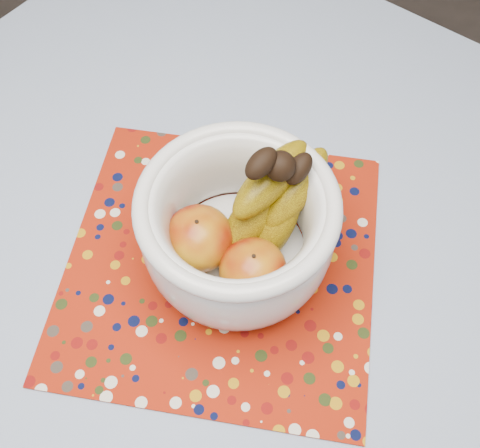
{
  "coord_description": "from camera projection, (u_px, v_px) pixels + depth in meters",
  "views": [
    {
      "loc": [
        0.2,
        -0.22,
        1.45
      ],
      "look_at": [
        -0.01,
        0.06,
        0.85
      ],
      "focal_mm": 42.0,
      "sensor_mm": 36.0,
      "label": 1
    }
  ],
  "objects": [
    {
      "name": "table",
      "position": [
        220.0,
        319.0,
        0.82
      ],
      "size": [
        1.2,
        1.2,
        0.75
      ],
      "color": "brown",
      "rests_on": "ground"
    },
    {
      "name": "tablecloth",
      "position": [
        218.0,
        298.0,
        0.75
      ],
      "size": [
        1.32,
        1.32,
        0.01
      ],
      "primitive_type": "cube",
      "color": "slate",
      "rests_on": "table"
    },
    {
      "name": "placemat",
      "position": [
        221.0,
        262.0,
        0.77
      ],
      "size": [
        0.56,
        0.56,
        0.0
      ],
      "primitive_type": "cube",
      "rotation": [
        0.0,
        0.0,
        0.49
      ],
      "color": "maroon",
      "rests_on": "tablecloth"
    },
    {
      "name": "fruit_bowl",
      "position": [
        245.0,
        224.0,
        0.7
      ],
      "size": [
        0.25,
        0.26,
        0.21
      ],
      "color": "silver",
      "rests_on": "placemat"
    }
  ]
}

